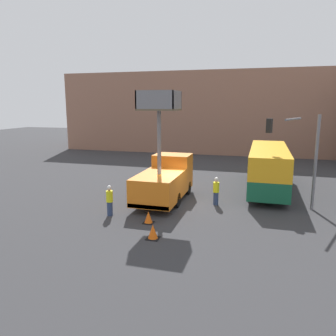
{
  "coord_description": "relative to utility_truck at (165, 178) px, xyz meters",
  "views": [
    {
      "loc": [
        4.65,
        -19.44,
        6.24
      ],
      "look_at": [
        -1.34,
        1.39,
        2.05
      ],
      "focal_mm": 35.0,
      "sensor_mm": 36.0,
      "label": 1
    }
  ],
  "objects": [
    {
      "name": "traffic_cone_near_truck",
      "position": [
        0.36,
        -4.3,
        -1.24
      ],
      "size": [
        0.56,
        0.56,
        0.64
      ],
      "color": "black",
      "rests_on": "ground_plane"
    },
    {
      "name": "utility_truck",
      "position": [
        0.0,
        0.0,
        0.0
      ],
      "size": [
        2.54,
        6.27,
        7.06
      ],
      "color": "orange",
      "rests_on": "ground_plane"
    },
    {
      "name": "ground_plane",
      "position": [
        1.34,
        -0.61,
        -1.54
      ],
      "size": [
        120.0,
        120.0,
        0.0
      ],
      "primitive_type": "plane",
      "color": "#333335"
    },
    {
      "name": "traffic_cone_mid_road",
      "position": [
        1.26,
        -6.21,
        -1.21
      ],
      "size": [
        0.61,
        0.61,
        0.7
      ],
      "color": "black",
      "rests_on": "ground_plane"
    },
    {
      "name": "building_backdrop_far",
      "position": [
        1.34,
        25.83,
        3.69
      ],
      "size": [
        44.0,
        10.0,
        10.45
      ],
      "color": "#936651",
      "rests_on": "ground_plane"
    },
    {
      "name": "traffic_light_pole",
      "position": [
        8.11,
        1.04,
        2.31
      ],
      "size": [
        3.01,
        2.76,
        5.7
      ],
      "color": "slate",
      "rests_on": "ground_plane"
    },
    {
      "name": "road_worker_near_truck",
      "position": [
        -2.16,
        -3.75,
        -0.65
      ],
      "size": [
        0.38,
        0.38,
        1.78
      ],
      "rotation": [
        0.0,
        0.0,
        6.19
      ],
      "color": "navy",
      "rests_on": "ground_plane"
    },
    {
      "name": "road_worker_directing",
      "position": [
        3.38,
        -0.01,
        -0.65
      ],
      "size": [
        0.38,
        0.38,
        1.79
      ],
      "rotation": [
        0.0,
        0.0,
        3.71
      ],
      "color": "navy",
      "rests_on": "ground_plane"
    },
    {
      "name": "city_bus",
      "position": [
        6.55,
        4.77,
        0.32
      ],
      "size": [
        2.6,
        10.11,
        3.16
      ],
      "rotation": [
        0.0,
        0.0,
        1.89
      ],
      "color": "#145638",
      "rests_on": "ground_plane"
    }
  ]
}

